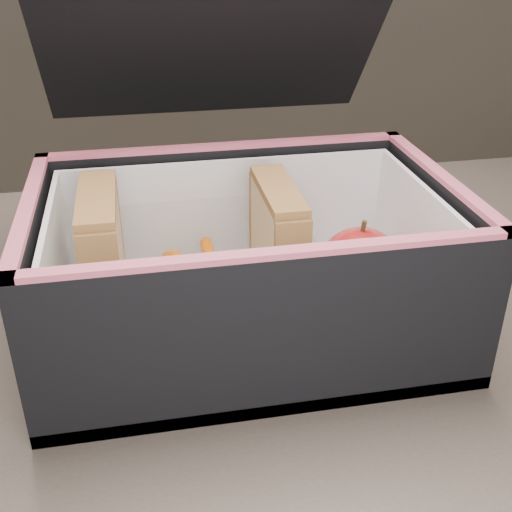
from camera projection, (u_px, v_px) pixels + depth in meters
The scene contains 8 objects.
kitchen_table at pixel (253, 447), 0.55m from camera, with size 1.20×0.80×0.75m.
lunch_bag at pixel (245, 252), 0.52m from camera, with size 0.33×0.36×0.29m.
plastic_tub at pixel (194, 276), 0.52m from camera, with size 0.19×0.13×0.08m, color white, non-canonical shape.
sandwich_left at pixel (104, 261), 0.50m from camera, with size 0.03×0.10×0.11m.
sandwich_right at pixel (277, 248), 0.52m from camera, with size 0.03×0.10×0.11m.
carrot_sticks at pixel (193, 292), 0.53m from camera, with size 0.05×0.13×0.03m.
paper_napkin at pixel (360, 297), 0.56m from camera, with size 0.07×0.07×0.01m, color white.
red_apple at pixel (360, 265), 0.54m from camera, with size 0.08×0.08×0.07m.
Camera 1 is at (-0.07, -0.40, 1.07)m, focal length 45.00 mm.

